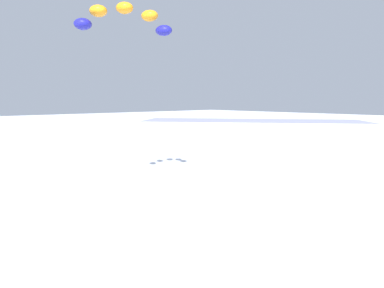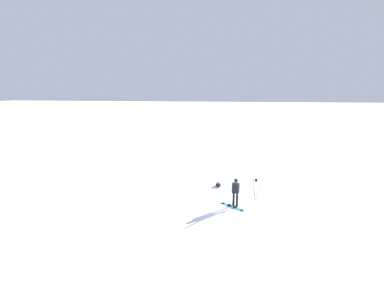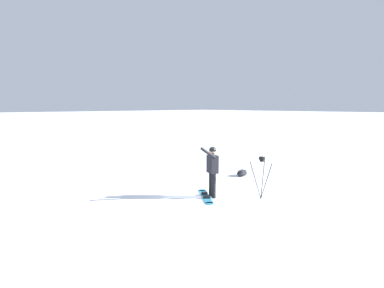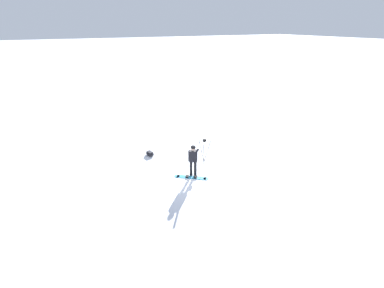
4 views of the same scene
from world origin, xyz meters
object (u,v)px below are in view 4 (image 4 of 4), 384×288
object	(u,v)px
snowboard	(191,177)
gear_bag_large	(150,153)
camera_tripod	(204,146)
snowboarder	(193,157)

from	to	relation	value
snowboard	gear_bag_large	distance (m)	3.57
gear_bag_large	camera_tripod	world-z (taller)	camera_tripod
snowboard	camera_tripod	distance (m)	2.10
snowboarder	snowboard	world-z (taller)	snowboarder
snowboarder	gear_bag_large	distance (m)	3.61
snowboarder	camera_tripod	distance (m)	1.63
gear_bag_large	camera_tripod	xyz separation A→B (m)	(2.21, 2.47, 0.88)
snowboarder	snowboard	distance (m)	1.06
camera_tripod	snowboarder	bearing A→B (deg)	-49.65
snowboarder	gear_bag_large	xyz separation A→B (m)	(-3.27, -1.23, -0.93)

